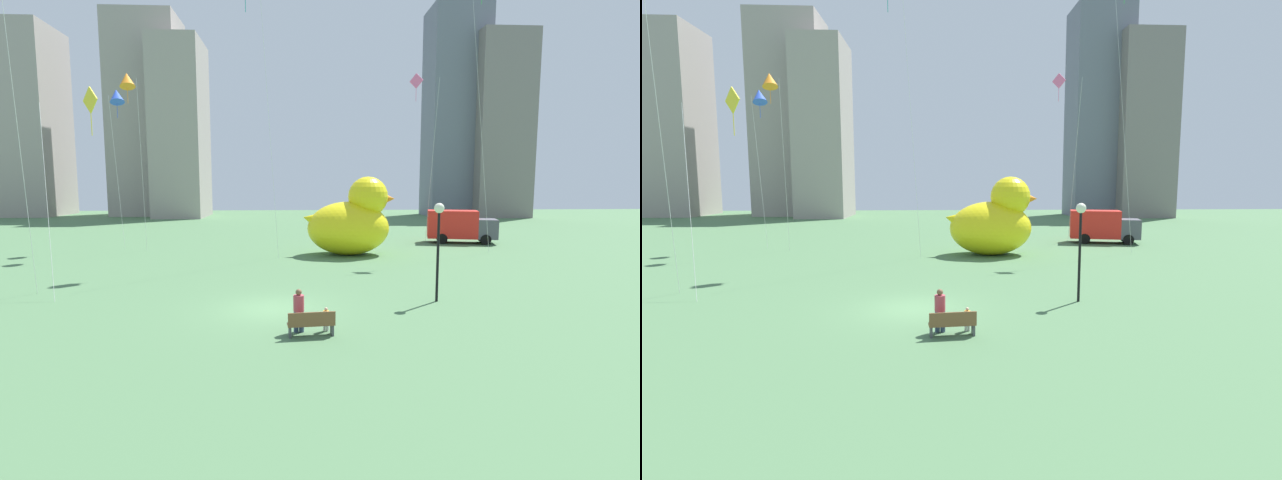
# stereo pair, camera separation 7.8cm
# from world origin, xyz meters

# --- Properties ---
(ground_plane) EXTENTS (140.00, 140.00, 0.00)m
(ground_plane) POSITION_xyz_m (0.00, 0.00, 0.00)
(ground_plane) COLOR #4C734A
(park_bench) EXTENTS (1.69, 0.62, 0.90)m
(park_bench) POSITION_xyz_m (1.54, -3.77, 0.48)
(park_bench) COLOR brown
(park_bench) RESTS_ON ground
(person_adult) EXTENTS (0.39, 0.39, 1.58)m
(person_adult) POSITION_xyz_m (1.10, -3.24, 0.87)
(person_adult) COLOR #38476B
(person_adult) RESTS_ON ground
(person_child) EXTENTS (0.21, 0.21, 0.87)m
(person_child) POSITION_xyz_m (2.09, -3.17, 0.48)
(person_child) COLOR silver
(person_child) RESTS_ON ground
(giant_inflatable_duck) EXTENTS (6.92, 4.44, 5.73)m
(giant_inflatable_duck) POSITION_xyz_m (5.17, 14.80, 2.44)
(giant_inflatable_duck) COLOR yellow
(giant_inflatable_duck) RESTS_ON ground
(lamppost) EXTENTS (0.45, 0.45, 4.44)m
(lamppost) POSITION_xyz_m (7.36, 0.83, 3.36)
(lamppost) COLOR black
(lamppost) RESTS_ON ground
(box_truck) EXTENTS (6.22, 3.63, 2.85)m
(box_truck) POSITION_xyz_m (15.48, 20.99, 1.44)
(box_truck) COLOR red
(box_truck) RESTS_ON ground
(city_skyline) EXTENTS (80.34, 15.32, 31.46)m
(city_skyline) POSITION_xyz_m (-7.22, 56.10, 14.51)
(city_skyline) COLOR #9E938C
(city_skyline) RESTS_ON ground
(kite_yellow) EXTENTS (3.40, 3.80, 9.96)m
(kite_yellow) POSITION_xyz_m (-9.06, 4.45, 8.93)
(kite_yellow) COLOR silver
(kite_yellow) RESTS_ON ground
(kite_orange) EXTENTS (1.68, 1.75, 13.48)m
(kite_orange) POSITION_xyz_m (-11.20, 16.86, 12.75)
(kite_orange) COLOR silver
(kite_orange) RESTS_ON ground
(kite_blue) EXTENTS (1.65, 1.79, 12.80)m
(kite_blue) POSITION_xyz_m (-12.97, 19.58, 12.06)
(kite_blue) COLOR silver
(kite_blue) RESTS_ON ground
(kite_pink) EXTENTS (2.07, 3.12, 14.48)m
(kite_pink) POSITION_xyz_m (11.54, 21.28, 13.11)
(kite_pink) COLOR silver
(kite_pink) RESTS_ON ground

